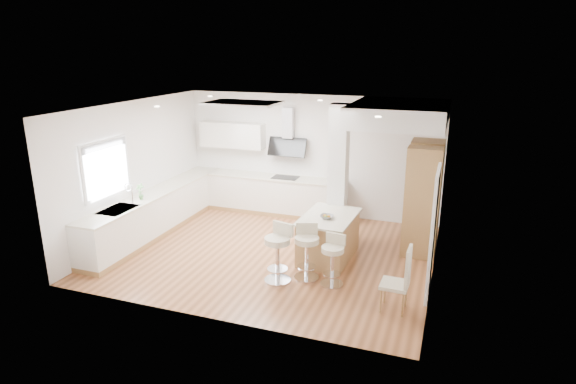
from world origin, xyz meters
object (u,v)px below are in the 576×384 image
at_px(bar_stool_b, 307,249).
at_px(bar_stool_a, 278,250).
at_px(bar_stool_c, 333,257).
at_px(peninsula, 328,237).
at_px(dining_chair, 401,278).

bearing_deg(bar_stool_b, bar_stool_a, -166.20).
bearing_deg(bar_stool_c, peninsula, 115.04).
relative_size(bar_stool_a, dining_chair, 0.97).
bearing_deg(bar_stool_c, bar_stool_b, 175.76).
xyz_separation_m(bar_stool_a, dining_chair, (2.06, -0.31, -0.01)).
distance_m(bar_stool_a, bar_stool_c, 0.92).
bearing_deg(bar_stool_b, dining_chair, -38.16).
bearing_deg(dining_chair, bar_stool_c, 159.00).
relative_size(bar_stool_a, bar_stool_b, 1.05).
height_order(bar_stool_a, bar_stool_c, bar_stool_a).
bearing_deg(bar_stool_a, bar_stool_c, 26.95).
xyz_separation_m(peninsula, bar_stool_c, (0.34, -1.00, 0.06)).
bearing_deg(peninsula, dining_chair, -41.90).
bearing_deg(bar_stool_c, bar_stool_a, -162.51).
distance_m(bar_stool_a, dining_chair, 2.09).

